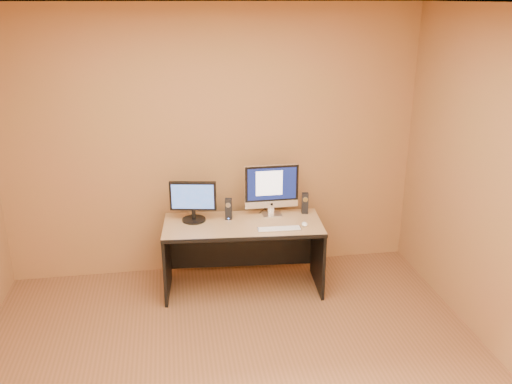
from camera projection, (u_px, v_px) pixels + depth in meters
walls at (241, 226)px, 3.34m from camera, size 4.00×4.00×2.60m
ceiling at (239, 3)px, 2.90m from camera, size 4.00×4.00×0.00m
desk at (243, 256)px, 5.09m from camera, size 1.50×0.74×0.67m
imac at (272, 190)px, 5.09m from camera, size 0.52×0.19×0.50m
second_monitor at (193, 201)px, 4.97m from camera, size 0.47×0.29×0.38m
speaker_left at (229, 209)px, 5.04m from camera, size 0.07×0.08×0.20m
speaker_right at (305, 203)px, 5.18m from camera, size 0.07×0.08×0.20m
keyboard at (280, 229)px, 4.84m from camera, size 0.39×0.12×0.02m
mouse at (305, 224)px, 4.92m from camera, size 0.06×0.10×0.03m
cable_a at (267, 210)px, 5.27m from camera, size 0.06×0.19×0.01m
cable_b at (262, 211)px, 5.26m from camera, size 0.10×0.14×0.01m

